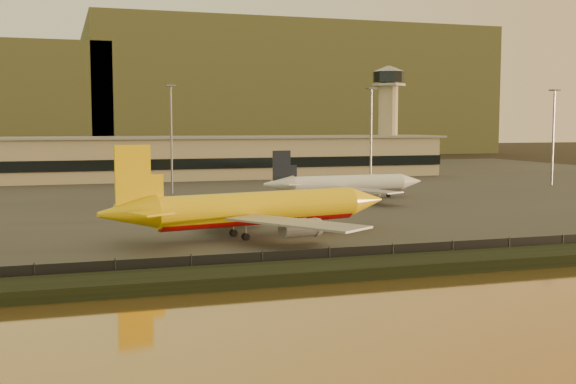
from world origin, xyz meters
name	(u,v)px	position (x,y,z in m)	size (l,w,h in m)	color
ground	(337,248)	(0.00, 0.00, 0.00)	(900.00, 900.00, 0.00)	black
embankment	(392,266)	(0.00, -17.00, 0.70)	(320.00, 7.00, 1.40)	black
tarmac	(202,187)	(0.00, 95.00, 0.10)	(320.00, 220.00, 0.20)	#2D2D2D
perimeter_fence	(377,255)	(0.00, -13.00, 1.30)	(300.00, 0.05, 2.20)	black
terminal_building	(133,159)	(-14.52, 125.55, 6.25)	(202.00, 25.00, 12.60)	tan
control_tower	(388,108)	(70.00, 131.00, 21.66)	(11.20, 11.20, 35.50)	tan
apron_light_masts	(280,127)	(15.00, 75.00, 15.70)	(152.20, 12.20, 25.40)	slate
distant_hills	(83,97)	(-20.74, 340.00, 31.39)	(470.00, 160.00, 70.00)	brown
dhl_cargo_jet	(255,209)	(-8.45, 10.99, 4.27)	(45.44, 43.81, 13.64)	yellow
white_narrowbody_jet	(345,184)	(24.21, 56.20, 3.42)	(37.47, 36.60, 10.78)	white
gse_vehicle_yellow	(303,213)	(5.21, 28.97, 1.11)	(4.06, 1.83, 1.83)	yellow
gse_vehicle_white	(217,215)	(-9.69, 30.91, 1.09)	(3.95, 1.78, 1.78)	white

